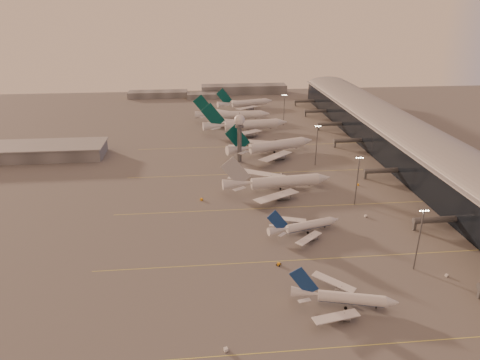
{
  "coord_description": "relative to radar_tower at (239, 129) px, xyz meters",
  "views": [
    {
      "loc": [
        -18.72,
        -125.9,
        91.36
      ],
      "look_at": [
        0.6,
        71.54,
        8.19
      ],
      "focal_mm": 32.0,
      "sensor_mm": 36.0,
      "label": 1
    }
  ],
  "objects": [
    {
      "name": "taxiway_markings",
      "position": [
        25.0,
        -64.0,
        -20.94
      ],
      "size": [
        180.0,
        185.25,
        0.02
      ],
      "color": "#EDE853",
      "rests_on": "ground"
    },
    {
      "name": "mast_d",
      "position": [
        43.0,
        80.0,
        -7.21
      ],
      "size": [
        3.6,
        0.56,
        25.0
      ],
      "color": "#54575B",
      "rests_on": "ground"
    },
    {
      "name": "widebody_white",
      "position": [
        15.74,
        -45.02,
        -17.38
      ],
      "size": [
        58.45,
        46.63,
        20.57
      ],
      "color": "silver",
      "rests_on": "ground"
    },
    {
      "name": "gsv_truck_c",
      "position": [
        -23.8,
        -52.94,
        -19.75
      ],
      "size": [
        5.34,
        5.78,
        2.35
      ],
      "color": "#F2A21C",
      "rests_on": "ground"
    },
    {
      "name": "gsv_catering_a",
      "position": [
        62.81,
        -125.53,
        -19.15
      ],
      "size": [
        4.8,
        3.58,
        3.6
      ],
      "color": "silver",
      "rests_on": "ground"
    },
    {
      "name": "ground",
      "position": [
        -5.0,
        -120.0,
        -20.95
      ],
      "size": [
        700.0,
        700.0,
        0.0
      ],
      "primitive_type": "plane",
      "color": "#5B5858",
      "rests_on": "ground"
    },
    {
      "name": "gsv_truck_b",
      "position": [
        50.92,
        -78.35,
        -19.87
      ],
      "size": [
        5.45,
        2.69,
        2.11
      ],
      "color": "silver",
      "rests_on": "ground"
    },
    {
      "name": "gsv_catering_b",
      "position": [
        60.06,
        -42.83,
        -19.09
      ],
      "size": [
        4.87,
        3.02,
        3.71
      ],
      "color": "#F2A21C",
      "rests_on": "ground"
    },
    {
      "name": "greentail_b",
      "position": [
        11.09,
        63.15,
        -16.71
      ],
      "size": [
        65.79,
        52.76,
        24.0
      ],
      "color": "silver",
      "rests_on": "ground"
    },
    {
      "name": "gsv_truck_a",
      "position": [
        -18.2,
        -153.23,
        -19.74
      ],
      "size": [
        6.22,
        3.97,
        2.36
      ],
      "color": "silver",
      "rests_on": "ground"
    },
    {
      "name": "gsv_tug_far",
      "position": [
        21.33,
        -24.21,
        -20.4
      ],
      "size": [
        4.1,
        4.28,
        1.06
      ],
      "color": "silver",
      "rests_on": "ground"
    },
    {
      "name": "mast_c",
      "position": [
        45.0,
        -10.0,
        -7.21
      ],
      "size": [
        3.6,
        0.56,
        25.0
      ],
      "color": "#54575B",
      "rests_on": "ground"
    },
    {
      "name": "gsv_tug_hangar",
      "position": [
        29.94,
        39.03,
        -20.37
      ],
      "size": [
        4.61,
        3.98,
        1.13
      ],
      "color": "#525557",
      "rests_on": "ground"
    },
    {
      "name": "hangar",
      "position": [
        -125.0,
        20.0,
        -16.63
      ],
      "size": [
        82.0,
        27.0,
        8.5
      ],
      "color": "#5A5C61",
      "rests_on": "ground"
    },
    {
      "name": "greentail_a",
      "position": [
        21.9,
        12.57,
        -16.94
      ],
      "size": [
        60.37,
        48.0,
        22.67
      ],
      "color": "silver",
      "rests_on": "ground"
    },
    {
      "name": "radar_tower",
      "position": [
        0.0,
        0.0,
        0.0
      ],
      "size": [
        6.4,
        6.4,
        31.1
      ],
      "color": "#54575B",
      "rests_on": "ground"
    },
    {
      "name": "narrowbody_mid",
      "position": [
        18.97,
        -89.76,
        -18.22
      ],
      "size": [
        33.7,
        26.53,
        13.46
      ],
      "color": "silver",
      "rests_on": "ground"
    },
    {
      "name": "gsv_tug_mid",
      "position": [
        3.84,
        -112.78,
        -20.44
      ],
      "size": [
        4.0,
        3.68,
        0.98
      ],
      "color": "#F2A21C",
      "rests_on": "ground"
    },
    {
      "name": "greentail_c",
      "position": [
        3.91,
        95.82,
        -16.92
      ],
      "size": [
        62.71,
        50.66,
        22.78
      ],
      "color": "silver",
      "rests_on": "ground"
    },
    {
      "name": "greentail_d",
      "position": [
        19.52,
        141.59,
        -17.4
      ],
      "size": [
        53.95,
        42.98,
        20.09
      ],
      "color": "silver",
      "rests_on": "ground"
    },
    {
      "name": "narrowbody_near",
      "position": [
        20.38,
        -137.74,
        -18.19
      ],
      "size": [
        34.29,
        27.03,
        13.65
      ],
      "color": "silver",
      "rests_on": "ground"
    },
    {
      "name": "distant_horizon",
      "position": [
        -2.38,
        205.14,
        -17.06
      ],
      "size": [
        165.0,
        37.5,
        9.0
      ],
      "color": "#5A5C61",
      "rests_on": "ground"
    },
    {
      "name": "terminal",
      "position": [
        102.88,
        -9.91,
        -10.43
      ],
      "size": [
        57.0,
        362.0,
        23.04
      ],
      "color": "black",
      "rests_on": "ground"
    },
    {
      "name": "mast_a",
      "position": [
        53.0,
        -120.0,
        -7.21
      ],
      "size": [
        3.6,
        0.56,
        25.0
      ],
      "color": "#54575B",
      "rests_on": "ground"
    },
    {
      "name": "mast_b",
      "position": [
        50.0,
        -65.0,
        -7.21
      ],
      "size": [
        3.6,
        0.56,
        25.0
      ],
      "color": "#54575B",
      "rests_on": "ground"
    }
  ]
}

